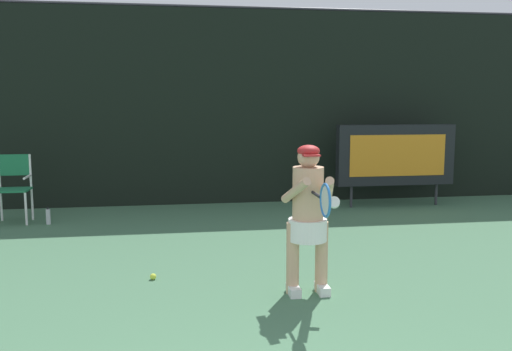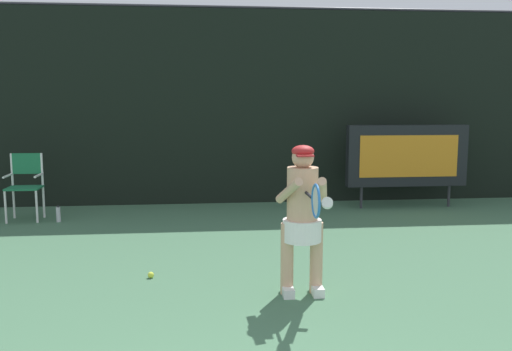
{
  "view_description": "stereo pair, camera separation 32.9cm",
  "coord_description": "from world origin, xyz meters",
  "px_view_note": "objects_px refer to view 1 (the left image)",
  "views": [
    {
      "loc": [
        -0.5,
        -1.88,
        1.96
      ],
      "look_at": [
        0.51,
        4.63,
        1.05
      ],
      "focal_mm": 38.86,
      "sensor_mm": 36.0,
      "label": 1
    },
    {
      "loc": [
        -0.17,
        -1.92,
        1.96
      ],
      "look_at": [
        0.51,
        4.63,
        1.05
      ],
      "focal_mm": 38.86,
      "sensor_mm": 36.0,
      "label": 2
    }
  ],
  "objects_px": {
    "scoreboard": "(396,155)",
    "tennis_ball_spare": "(153,277)",
    "tennis_racket": "(325,200)",
    "water_bottle": "(48,216)",
    "tennis_player": "(308,213)",
    "umpire_chair": "(13,184)"
  },
  "relations": [
    {
      "from": "scoreboard",
      "to": "tennis_ball_spare",
      "type": "distance_m",
      "value": 5.67
    },
    {
      "from": "tennis_ball_spare",
      "to": "tennis_racket",
      "type": "bearing_deg",
      "value": -38.21
    },
    {
      "from": "water_bottle",
      "to": "tennis_player",
      "type": "distance_m",
      "value": 4.98
    },
    {
      "from": "scoreboard",
      "to": "tennis_player",
      "type": "relative_size",
      "value": 1.45
    },
    {
      "from": "tennis_player",
      "to": "tennis_racket",
      "type": "relative_size",
      "value": 2.51
    },
    {
      "from": "scoreboard",
      "to": "tennis_racket",
      "type": "xyz_separation_m",
      "value": [
        -2.71,
        -4.84,
        0.12
      ]
    },
    {
      "from": "tennis_racket",
      "to": "tennis_ball_spare",
      "type": "distance_m",
      "value": 2.25
    },
    {
      "from": "scoreboard",
      "to": "tennis_ball_spare",
      "type": "height_order",
      "value": "scoreboard"
    },
    {
      "from": "tennis_racket",
      "to": "water_bottle",
      "type": "bearing_deg",
      "value": 141.38
    },
    {
      "from": "scoreboard",
      "to": "umpire_chair",
      "type": "relative_size",
      "value": 2.04
    },
    {
      "from": "scoreboard",
      "to": "tennis_player",
      "type": "distance_m",
      "value": 5.05
    },
    {
      "from": "tennis_player",
      "to": "tennis_ball_spare",
      "type": "relative_size",
      "value": 22.24
    },
    {
      "from": "scoreboard",
      "to": "umpire_chair",
      "type": "height_order",
      "value": "scoreboard"
    },
    {
      "from": "umpire_chair",
      "to": "tennis_player",
      "type": "relative_size",
      "value": 0.71
    },
    {
      "from": "water_bottle",
      "to": "scoreboard",
      "type": "bearing_deg",
      "value": 5.55
    },
    {
      "from": "tennis_player",
      "to": "tennis_ball_spare",
      "type": "height_order",
      "value": "tennis_player"
    },
    {
      "from": "umpire_chair",
      "to": "tennis_racket",
      "type": "distance_m",
      "value": 5.93
    },
    {
      "from": "water_bottle",
      "to": "tennis_racket",
      "type": "bearing_deg",
      "value": -52.32
    },
    {
      "from": "scoreboard",
      "to": "tennis_player",
      "type": "xyz_separation_m",
      "value": [
        -2.72,
        -4.26,
        -0.11
      ]
    },
    {
      "from": "water_bottle",
      "to": "tennis_player",
      "type": "relative_size",
      "value": 0.18
    },
    {
      "from": "tennis_player",
      "to": "umpire_chair",
      "type": "bearing_deg",
      "value": 134.47
    },
    {
      "from": "umpire_chair",
      "to": "tennis_player",
      "type": "height_order",
      "value": "tennis_player"
    }
  ]
}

